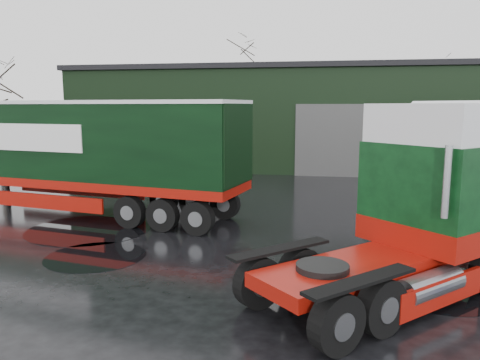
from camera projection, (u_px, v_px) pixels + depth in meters
name	position (u px, v px, depth m)	size (l,w,h in m)	color
ground	(264.00, 248.00, 12.90)	(100.00, 100.00, 0.00)	black
warehouse	(331.00, 117.00, 31.52)	(32.40, 12.40, 6.30)	black
hero_tractor	(381.00, 203.00, 9.21)	(2.72, 6.42, 3.99)	black
trailer_left	(70.00, 157.00, 16.91)	(2.71, 13.25, 4.12)	silver
tree_back_a	(240.00, 96.00, 42.37)	(4.40, 4.40, 9.50)	black
tree_back_b	(425.00, 108.00, 39.78)	(4.40, 4.40, 7.50)	black
puddle_0	(96.00, 256.00, 12.21)	(2.60, 2.60, 0.01)	black
puddle_1	(411.00, 212.00, 17.36)	(2.82, 2.82, 0.01)	black
puddle_2	(89.00, 229.00, 14.90)	(3.90, 3.90, 0.01)	black
puddle_3	(438.00, 291.00, 9.95)	(2.55, 2.55, 0.01)	black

